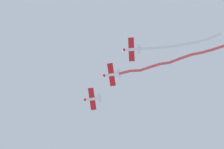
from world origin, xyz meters
TOP-DOWN VIEW (x-y plane):
  - airplane_lead at (-0.89, -5.89)m, footprint 4.58×6.10m
  - airplane_left_wing at (5.36, -10.99)m, footprint 4.56×6.09m
  - smoke_trail_left_wing at (20.63, -11.07)m, footprint 27.00×2.05m
  - airplane_right_wing at (11.61, -16.10)m, footprint 4.64×6.14m
  - smoke_trail_right_wing at (23.37, -14.93)m, footprint 19.92×1.90m

SIDE VIEW (x-z plane):
  - smoke_trail_right_wing at x=23.37m, z-range 88.35..90.74m
  - airplane_lead at x=-0.89m, z-range 89.16..90.67m
  - smoke_trail_left_wing at x=20.63m, z-range 89.60..90.65m
  - airplane_left_wing at x=5.36m, z-range 89.41..90.92m
  - airplane_right_wing at x=11.61m, z-range 89.66..91.17m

